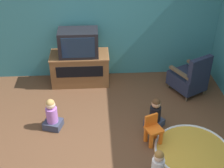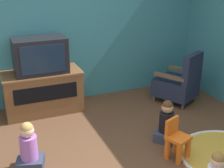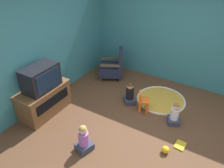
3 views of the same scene
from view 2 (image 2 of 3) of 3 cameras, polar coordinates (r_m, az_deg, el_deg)
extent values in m
cube|color=teal|center=(4.93, -11.58, 11.62)|extent=(5.33, 0.12, 2.70)
cube|color=brown|center=(4.83, -12.52, -1.38)|extent=(1.13, 0.54, 0.64)
cube|color=#90603A|center=(4.73, -12.81, 2.07)|extent=(1.15, 0.55, 0.02)
cube|color=black|center=(4.56, -11.94, -1.70)|extent=(0.90, 0.01, 0.23)
cube|color=black|center=(4.63, -13.01, 5.12)|extent=(0.75, 0.44, 0.51)
cube|color=#142338|center=(4.41, -12.48, 4.41)|extent=(0.62, 0.02, 0.40)
cylinder|color=brown|center=(5.57, 10.10, -1.17)|extent=(0.04, 0.04, 0.10)
cylinder|color=brown|center=(5.22, 7.66, -2.59)|extent=(0.04, 0.04, 0.10)
cylinder|color=brown|center=(5.36, 14.97, -2.48)|extent=(0.04, 0.04, 0.10)
cylinder|color=brown|center=(4.99, 12.78, -4.07)|extent=(0.04, 0.04, 0.10)
cube|color=#1E2338|center=(5.20, 11.51, -0.58)|extent=(0.75, 0.79, 0.29)
cube|color=#1E2338|center=(4.97, 14.54, 2.74)|extent=(0.49, 0.32, 0.46)
cube|color=brown|center=(5.32, 12.87, 2.56)|extent=(0.31, 0.50, 0.05)
cube|color=brown|center=(4.93, 10.46, 1.31)|extent=(0.31, 0.50, 0.05)
cylinder|color=orange|center=(3.66, 12.19, -12.20)|extent=(0.07, 0.07, 0.28)
cylinder|color=orange|center=(3.78, 13.68, -11.11)|extent=(0.07, 0.07, 0.28)
cylinder|color=orange|center=(3.73, 10.09, -11.32)|extent=(0.07, 0.07, 0.28)
cylinder|color=orange|center=(3.85, 11.63, -10.29)|extent=(0.07, 0.07, 0.28)
cube|color=orange|center=(3.69, 12.04, -9.59)|extent=(0.31, 0.30, 0.04)
cube|color=orange|center=(3.68, 10.88, -7.52)|extent=(0.22, 0.11, 0.19)
cube|color=#33384C|center=(4.12, 9.75, -9.26)|extent=(0.37, 0.37, 0.12)
cylinder|color=black|center=(4.03, 9.92, -6.87)|extent=(0.18, 0.18, 0.26)
sphere|color=tan|center=(3.94, 10.10, -4.26)|extent=(0.15, 0.15, 0.15)
sphere|color=#472D19|center=(3.93, 10.12, -3.91)|extent=(0.14, 0.14, 0.14)
cube|color=#33384C|center=(3.67, -14.68, -13.79)|extent=(0.35, 0.33, 0.13)
cylinder|color=#A566BF|center=(3.56, -14.97, -11.17)|extent=(0.19, 0.19, 0.27)
sphere|color=beige|center=(3.46, -15.29, -8.24)|extent=(0.15, 0.15, 0.15)
sphere|color=tan|center=(3.45, -15.33, -7.85)|extent=(0.14, 0.14, 0.14)
sphere|color=beige|center=(3.10, 18.85, -13.18)|extent=(0.14, 0.14, 0.14)
sphere|color=olive|center=(3.08, 18.90, -12.79)|extent=(0.13, 0.13, 0.13)
camera|label=1|loc=(2.00, 126.23, 32.66)|focal=50.00mm
camera|label=3|loc=(2.42, -90.86, 27.43)|focal=35.00mm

